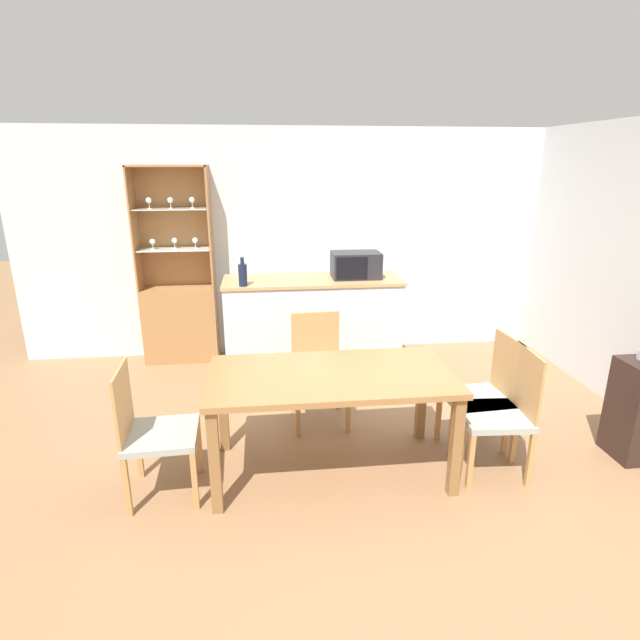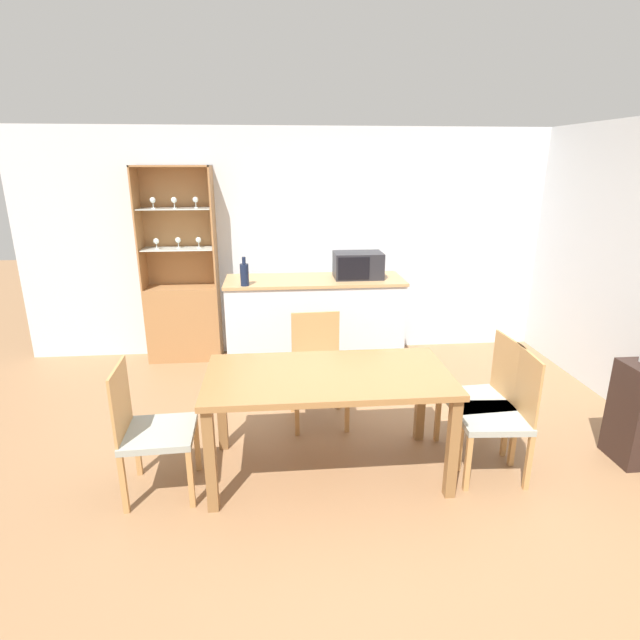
{
  "view_description": "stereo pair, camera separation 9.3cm",
  "coord_description": "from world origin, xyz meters",
  "px_view_note": "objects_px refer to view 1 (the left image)",
  "views": [
    {
      "loc": [
        -0.67,
        -3.09,
        2.17
      ],
      "look_at": [
        -0.2,
        0.99,
        0.87
      ],
      "focal_mm": 28.0,
      "sensor_mm": 36.0,
      "label": 1
    },
    {
      "loc": [
        -0.57,
        -3.1,
        2.17
      ],
      "look_at": [
        -0.2,
        0.99,
        0.87
      ],
      "focal_mm": 28.0,
      "sensor_mm": 36.0,
      "label": 2
    }
  ],
  "objects_px": {
    "display_cabinet": "(180,308)",
    "dining_chair_side_right_near": "(500,412)",
    "dining_chair_side_right_far": "(484,396)",
    "dining_table": "(331,385)",
    "wine_bottle": "(243,274)",
    "dining_chair_side_left_near": "(154,432)",
    "dining_chair_head_far": "(318,369)",
    "microwave": "(356,265)"
  },
  "relations": [
    {
      "from": "microwave",
      "to": "wine_bottle",
      "type": "bearing_deg",
      "value": -168.11
    },
    {
      "from": "dining_table",
      "to": "microwave",
      "type": "xyz_separation_m",
      "value": [
        0.5,
        1.83,
        0.48
      ]
    },
    {
      "from": "dining_table",
      "to": "dining_chair_side_right_far",
      "type": "xyz_separation_m",
      "value": [
        1.2,
        0.13,
        -0.21
      ]
    },
    {
      "from": "microwave",
      "to": "display_cabinet",
      "type": "bearing_deg",
      "value": 164.12
    },
    {
      "from": "dining_chair_head_far",
      "to": "wine_bottle",
      "type": "bearing_deg",
      "value": -53.98
    },
    {
      "from": "display_cabinet",
      "to": "dining_chair_side_right_far",
      "type": "relative_size",
      "value": 2.3
    },
    {
      "from": "display_cabinet",
      "to": "dining_chair_side_right_near",
      "type": "height_order",
      "value": "display_cabinet"
    },
    {
      "from": "display_cabinet",
      "to": "dining_chair_side_left_near",
      "type": "relative_size",
      "value": 2.3
    },
    {
      "from": "dining_chair_side_left_near",
      "to": "dining_chair_side_right_far",
      "type": "bearing_deg",
      "value": 93.76
    },
    {
      "from": "dining_chair_head_far",
      "to": "dining_chair_side_left_near",
      "type": "bearing_deg",
      "value": 34.85
    },
    {
      "from": "dining_chair_side_left_near",
      "to": "dining_chair_side_right_far",
      "type": "xyz_separation_m",
      "value": [
        2.41,
        0.27,
        0.0
      ]
    },
    {
      "from": "dining_chair_head_far",
      "to": "display_cabinet",
      "type": "bearing_deg",
      "value": -51.26
    },
    {
      "from": "dining_chair_side_right_far",
      "to": "wine_bottle",
      "type": "bearing_deg",
      "value": 48.1
    },
    {
      "from": "display_cabinet",
      "to": "dining_chair_side_left_near",
      "type": "height_order",
      "value": "display_cabinet"
    },
    {
      "from": "dining_chair_side_right_near",
      "to": "microwave",
      "type": "bearing_deg",
      "value": 23.36
    },
    {
      "from": "display_cabinet",
      "to": "dining_chair_side_left_near",
      "type": "distance_m",
      "value": 2.51
    },
    {
      "from": "dining_table",
      "to": "dining_chair_side_right_far",
      "type": "distance_m",
      "value": 1.23
    },
    {
      "from": "dining_chair_side_right_near",
      "to": "dining_chair_head_far",
      "type": "relative_size",
      "value": 1.0
    },
    {
      "from": "dining_chair_side_left_near",
      "to": "dining_chair_side_right_far",
      "type": "relative_size",
      "value": 1.0
    },
    {
      "from": "display_cabinet",
      "to": "dining_chair_head_far",
      "type": "distance_m",
      "value": 2.11
    },
    {
      "from": "dining_chair_side_right_far",
      "to": "dining_table",
      "type": "bearing_deg",
      "value": 92.68
    },
    {
      "from": "display_cabinet",
      "to": "microwave",
      "type": "bearing_deg",
      "value": -15.88
    },
    {
      "from": "dining_table",
      "to": "wine_bottle",
      "type": "distance_m",
      "value": 1.78
    },
    {
      "from": "dining_chair_head_far",
      "to": "dining_chair_side_right_far",
      "type": "relative_size",
      "value": 1.0
    },
    {
      "from": "dining_table",
      "to": "dining_chair_head_far",
      "type": "height_order",
      "value": "dining_chair_head_far"
    },
    {
      "from": "dining_chair_side_right_near",
      "to": "wine_bottle",
      "type": "bearing_deg",
      "value": 50.74
    },
    {
      "from": "dining_chair_side_right_near",
      "to": "wine_bottle",
      "type": "relative_size",
      "value": 3.32
    },
    {
      "from": "dining_chair_head_far",
      "to": "wine_bottle",
      "type": "xyz_separation_m",
      "value": [
        -0.64,
        0.8,
        0.68
      ]
    },
    {
      "from": "microwave",
      "to": "dining_chair_side_right_near",
      "type": "bearing_deg",
      "value": -70.4
    },
    {
      "from": "wine_bottle",
      "to": "dining_table",
      "type": "bearing_deg",
      "value": -67.97
    },
    {
      "from": "dining_chair_side_right_far",
      "to": "microwave",
      "type": "relative_size",
      "value": 1.89
    },
    {
      "from": "display_cabinet",
      "to": "dining_chair_side_right_near",
      "type": "xyz_separation_m",
      "value": [
        2.59,
        -2.5,
        -0.14
      ]
    },
    {
      "from": "display_cabinet",
      "to": "wine_bottle",
      "type": "height_order",
      "value": "display_cabinet"
    },
    {
      "from": "dining_table",
      "to": "dining_chair_side_left_near",
      "type": "height_order",
      "value": "dining_chair_side_left_near"
    },
    {
      "from": "dining_chair_side_right_near",
      "to": "display_cabinet",
      "type": "bearing_deg",
      "value": 49.8
    },
    {
      "from": "dining_chair_head_far",
      "to": "dining_chair_side_left_near",
      "type": "height_order",
      "value": "same"
    },
    {
      "from": "dining_chair_head_far",
      "to": "dining_chair_side_right_far",
      "type": "height_order",
      "value": "same"
    },
    {
      "from": "display_cabinet",
      "to": "microwave",
      "type": "height_order",
      "value": "display_cabinet"
    },
    {
      "from": "dining_chair_side_right_far",
      "to": "wine_bottle",
      "type": "relative_size",
      "value": 3.32
    },
    {
      "from": "dining_chair_side_right_near",
      "to": "dining_chair_side_right_far",
      "type": "distance_m",
      "value": 0.27
    },
    {
      "from": "display_cabinet",
      "to": "microwave",
      "type": "xyz_separation_m",
      "value": [
        1.9,
        -0.54,
        0.55
      ]
    },
    {
      "from": "dining_chair_side_right_near",
      "to": "wine_bottle",
      "type": "xyz_separation_m",
      "value": [
        -1.85,
        1.72,
        0.68
      ]
    }
  ]
}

